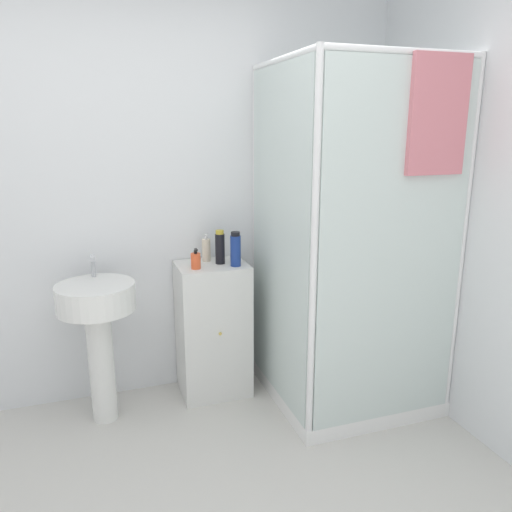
# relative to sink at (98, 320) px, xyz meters

# --- Properties ---
(wall_back) EXTENTS (6.40, 0.06, 2.50)m
(wall_back) POSITION_rel_sink_xyz_m (0.27, 0.31, 0.63)
(wall_back) COLOR silver
(wall_back) RESTS_ON ground_plane
(shower_enclosure) EXTENTS (0.93, 0.96, 2.04)m
(shower_enclosure) POSITION_rel_sink_xyz_m (1.42, -0.26, -0.07)
(shower_enclosure) COLOR white
(shower_enclosure) RESTS_ON ground_plane
(vanity_cabinet) EXTENTS (0.43, 0.37, 0.86)m
(vanity_cabinet) POSITION_rel_sink_xyz_m (0.69, 0.11, -0.19)
(vanity_cabinet) COLOR silver
(vanity_cabinet) RESTS_ON ground_plane
(sink) EXTENTS (0.43, 0.43, 0.97)m
(sink) POSITION_rel_sink_xyz_m (0.00, 0.00, 0.00)
(sink) COLOR white
(sink) RESTS_ON ground_plane
(soap_dispenser) EXTENTS (0.06, 0.06, 0.13)m
(soap_dispenser) POSITION_rel_sink_xyz_m (0.58, 0.04, 0.29)
(soap_dispenser) COLOR #E5562D
(soap_dispenser) RESTS_ON vanity_cabinet
(shampoo_bottle_tall_black) EXTENTS (0.06, 0.06, 0.21)m
(shampoo_bottle_tall_black) POSITION_rel_sink_xyz_m (0.75, 0.10, 0.34)
(shampoo_bottle_tall_black) COLOR black
(shampoo_bottle_tall_black) RESTS_ON vanity_cabinet
(shampoo_bottle_blue) EXTENTS (0.06, 0.06, 0.21)m
(shampoo_bottle_blue) POSITION_rel_sink_xyz_m (0.82, 0.02, 0.34)
(shampoo_bottle_blue) COLOR navy
(shampoo_bottle_blue) RESTS_ON vanity_cabinet
(lotion_bottle_white) EXTENTS (0.05, 0.05, 0.17)m
(lotion_bottle_white) POSITION_rel_sink_xyz_m (0.68, 0.19, 0.31)
(lotion_bottle_white) COLOR beige
(lotion_bottle_white) RESTS_ON vanity_cabinet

